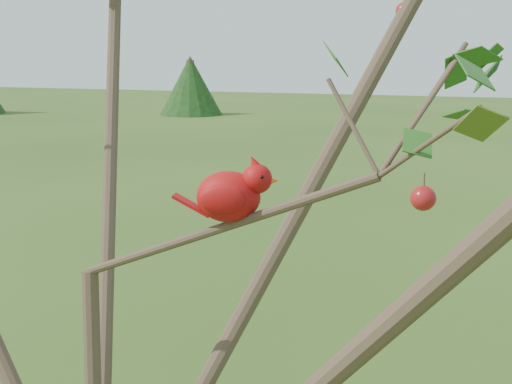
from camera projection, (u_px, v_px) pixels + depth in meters
crabapple_tree at (79, 207)px, 1.16m from camera, size 2.35×2.05×2.95m
cardinal at (232, 194)px, 1.15m from camera, size 0.19×0.11×0.14m
distant_trees at (392, 80)px, 25.13m from camera, size 40.09×14.66×3.41m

